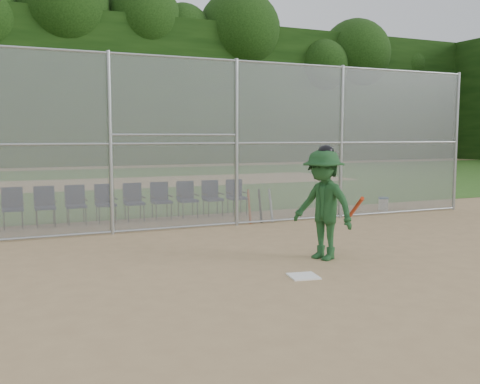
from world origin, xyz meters
name	(u,v)px	position (x,y,z in m)	size (l,w,h in m)	color
ground	(306,280)	(0.00, 0.00, 0.00)	(100.00, 100.00, 0.00)	tan
grass_strip	(105,183)	(0.00, 18.00, 0.01)	(100.00, 100.00, 0.00)	#2F5C1B
dirt_patch_far	(105,183)	(0.00, 18.00, 0.01)	(24.00, 24.00, 0.00)	tan
backstop_fence	(197,140)	(0.00, 5.00, 2.07)	(16.09, 0.09, 4.00)	gray
treeline	(95,67)	(0.00, 20.00, 5.50)	(81.00, 60.00, 11.00)	black
home_plate	(303,276)	(0.06, 0.17, 0.01)	(0.43, 0.43, 0.02)	white
batter_at_plate	(323,204)	(0.98, 1.08, 0.98)	(1.11, 1.49, 2.02)	#1C4721
water_cooler	(383,204)	(6.02, 5.74, 0.19)	(0.30, 0.30, 0.38)	white
spare_bats	(260,206)	(1.70, 5.13, 0.42)	(0.66, 0.27, 0.85)	#D84C14
chair_1	(13,208)	(-4.01, 6.69, 0.48)	(0.54, 0.52, 0.96)	#0F1737
chair_2	(45,207)	(-3.29, 6.69, 0.48)	(0.54, 0.52, 0.96)	#0F1737
chair_3	(76,205)	(-2.57, 6.69, 0.48)	(0.54, 0.52, 0.96)	#0F1737
chair_4	(106,204)	(-1.85, 6.69, 0.48)	(0.54, 0.52, 0.96)	#0F1737
chair_5	(134,202)	(-1.13, 6.69, 0.48)	(0.54, 0.52, 0.96)	#0F1737
chair_6	(162,201)	(-0.41, 6.69, 0.48)	(0.54, 0.52, 0.96)	#0F1737
chair_7	(188,200)	(0.30, 6.69, 0.48)	(0.54, 0.52, 0.96)	#0F1737
chair_8	(213,198)	(1.02, 6.69, 0.48)	(0.54, 0.52, 0.96)	#0F1737
chair_9	(237,197)	(1.74, 6.69, 0.48)	(0.54, 0.52, 0.96)	#0F1737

